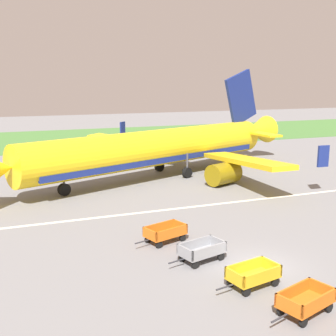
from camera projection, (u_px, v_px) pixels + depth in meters
name	position (u px, v px, depth m)	size (l,w,h in m)	color
ground_plane	(258.00, 266.00, 23.34)	(220.00, 220.00, 0.00)	slate
grass_strip	(80.00, 138.00, 75.14)	(220.00, 28.00, 0.06)	#477A38
apron_stripe	(178.00, 208.00, 33.88)	(120.00, 0.36, 0.01)	silver
airplane	(163.00, 148.00, 44.66)	(36.29, 29.57, 11.34)	yellow
baggage_cart_second_in_row	(305.00, 301.00, 18.47)	(3.61, 2.08, 1.07)	orange
baggage_cart_third_in_row	(253.00, 275.00, 20.93)	(3.63, 1.86, 1.07)	gold
baggage_cart_fourth_in_row	(202.00, 251.00, 23.92)	(3.62, 1.99, 1.07)	gray
baggage_cart_far_end	(165.00, 233.00, 26.76)	(3.61, 2.09, 1.07)	orange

